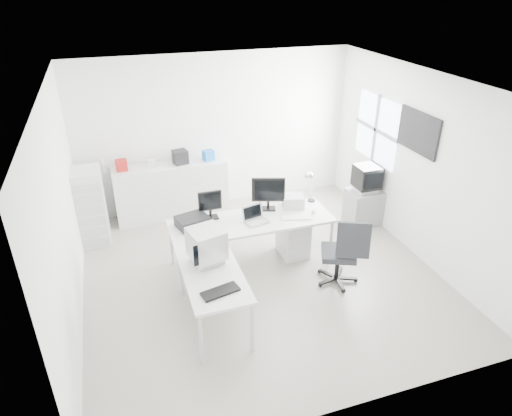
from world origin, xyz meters
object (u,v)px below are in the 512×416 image
object	(u,v)px
main_desk	(251,242)
office_chair	(339,250)
tv_cabinet	(363,207)
lcd_monitor_small	(210,205)
filing_cabinet	(91,207)
inkjet_printer	(192,221)
crt_tv	(367,179)
crt_monitor	(207,247)
laptop	(257,216)
drawer_pedestal	(293,237)
laser_printer	(293,201)
lcd_monitor_large	(268,194)
sideboard	(172,190)
side_desk	(214,297)

from	to	relation	value
main_desk	office_chair	world-z (taller)	office_chair
tv_cabinet	lcd_monitor_small	bearing A→B (deg)	-173.17
tv_cabinet	filing_cabinet	xyz separation A→B (m)	(-4.50, 0.84, 0.32)
inkjet_printer	crt_tv	bearing A→B (deg)	-6.38
main_desk	crt_monitor	world-z (taller)	crt_monitor
main_desk	laptop	world-z (taller)	laptop
laptop	crt_monitor	bearing A→B (deg)	-154.18
drawer_pedestal	laser_printer	bearing A→B (deg)	73.61
crt_monitor	office_chair	xyz separation A→B (m)	(1.87, 0.03, -0.43)
drawer_pedestal	laser_printer	size ratio (longest dim) A/B	1.87
lcd_monitor_large	crt_tv	world-z (taller)	lcd_monitor_large
crt_tv	sideboard	size ratio (longest dim) A/B	0.25
office_chair	crt_tv	size ratio (longest dim) A/B	2.11
tv_cabinet	filing_cabinet	size ratio (longest dim) A/B	0.49
tv_cabinet	filing_cabinet	bearing A→B (deg)	169.41
crt_tv	sideboard	xyz separation A→B (m)	(-3.14, 1.34, -0.35)
drawer_pedestal	tv_cabinet	distance (m)	1.65
laptop	side_desk	bearing A→B (deg)	-145.97
crt_monitor	filing_cabinet	xyz separation A→B (m)	(-1.39, 2.28, -0.33)
lcd_monitor_small	filing_cabinet	distance (m)	2.09
crt_monitor	main_desk	bearing A→B (deg)	31.63
lcd_monitor_large	filing_cabinet	xyz separation A→B (m)	(-2.59, 1.18, -0.37)
laser_printer	crt_tv	bearing A→B (deg)	27.86
office_chair	crt_tv	xyz separation A→B (m)	(1.23, 1.41, 0.32)
crt_monitor	crt_tv	bearing A→B (deg)	11.44
office_chair	filing_cabinet	bearing A→B (deg)	169.04
inkjet_printer	crt_tv	size ratio (longest dim) A/B	0.86
drawer_pedestal	lcd_monitor_large	world-z (taller)	lcd_monitor_large
laser_printer	filing_cabinet	world-z (taller)	filing_cabinet
laser_printer	office_chair	size ratio (longest dim) A/B	0.30
filing_cabinet	crt_tv	bearing A→B (deg)	-10.59
laser_printer	crt_monitor	bearing A→B (deg)	-132.03
inkjet_printer	laptop	size ratio (longest dim) A/B	1.27
side_desk	crt_monitor	bearing A→B (deg)	90.00
side_desk	inkjet_printer	bearing A→B (deg)	90.00
laser_printer	sideboard	xyz separation A→B (m)	(-1.63, 1.71, -0.35)
lcd_monitor_small	lcd_monitor_large	distance (m)	0.90
inkjet_printer	tv_cabinet	size ratio (longest dim) A/B	0.69
inkjet_printer	sideboard	distance (m)	1.86
laser_printer	drawer_pedestal	bearing A→B (deg)	-92.20
lcd_monitor_large	crt_tv	distance (m)	1.94
laser_printer	filing_cabinet	xyz separation A→B (m)	(-2.99, 1.21, -0.21)
laser_printer	crt_monitor	world-z (taller)	crt_monitor
inkjet_printer	crt_tv	distance (m)	3.14
drawer_pedestal	filing_cabinet	xyz separation A→B (m)	(-2.94, 1.38, 0.34)
office_chair	sideboard	size ratio (longest dim) A/B	0.53
laptop	crt_tv	xyz separation A→B (m)	(2.21, 0.69, -0.01)
inkjet_printer	filing_cabinet	bearing A→B (deg)	121.10
main_desk	crt_monitor	distance (m)	1.34
drawer_pedestal	crt_tv	bearing A→B (deg)	19.01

